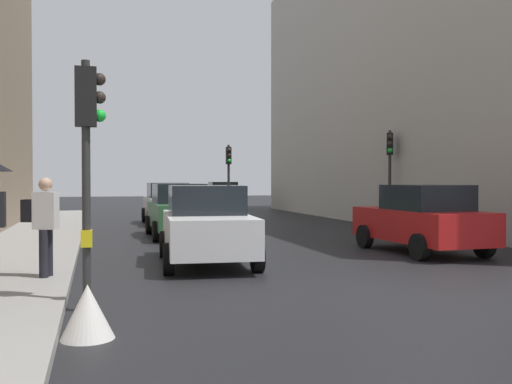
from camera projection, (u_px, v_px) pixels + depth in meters
ground_plane at (425, 292)px, 9.95m from camera, size 120.00×120.00×0.00m
sidewalk_kerb at (20, 257)px, 13.88m from camera, size 2.60×40.00×0.16m
building_facade_right at (486, 73)px, 26.79m from camera, size 12.00×28.15×13.54m
traffic_light_near_left at (88, 139)px, 8.40m from camera, size 0.43×0.24×3.59m
traffic_light_far_median at (229, 168)px, 28.72m from camera, size 0.25×0.44×3.59m
traffic_light_mid_street at (390, 161)px, 22.52m from camera, size 0.35×0.45×3.78m
car_white_compact at (206, 225)px, 13.25m from camera, size 2.28×4.33×1.76m
car_silver_hatchback at (168, 203)px, 25.25m from camera, size 2.02×4.20×1.76m
car_red_sedan at (422, 219)px, 15.23m from camera, size 2.14×4.26×1.76m
car_green_estate at (180, 210)px, 19.49m from camera, size 2.04×4.21×1.76m
car_yellow_taxi at (222, 196)px, 37.61m from camera, size 2.20×4.29×1.76m
pedestrian_with_black_backpack at (43, 221)px, 10.49m from camera, size 0.65×0.45×1.77m
warning_sign_triangle at (88, 312)px, 6.99m from camera, size 0.64×0.64×0.65m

